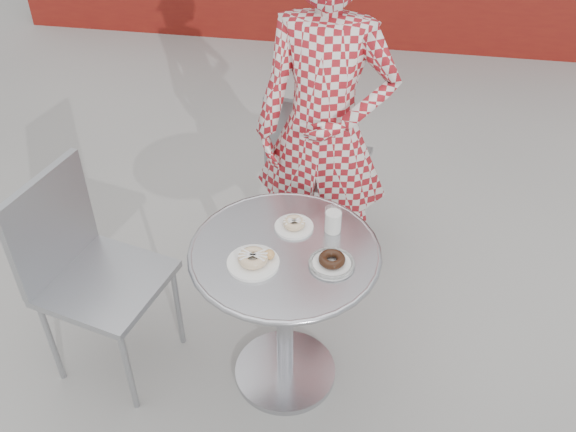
% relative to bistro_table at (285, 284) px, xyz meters
% --- Properties ---
extents(ground, '(60.00, 60.00, 0.00)m').
position_rel_bistro_table_xyz_m(ground, '(0.00, -0.02, -0.57)').
color(ground, '#A8A6A0').
rests_on(ground, ground).
extents(bistro_table, '(0.75, 0.75, 0.76)m').
position_rel_bistro_table_xyz_m(bistro_table, '(0.00, 0.00, 0.00)').
color(bistro_table, silver).
rests_on(bistro_table, ground).
extents(chair_far, '(0.53, 0.53, 0.95)m').
position_rel_bistro_table_xyz_m(chair_far, '(0.02, 0.98, -0.28)').
color(chair_far, '#999BA0').
rests_on(chair_far, ground).
extents(chair_left, '(0.56, 0.56, 0.97)m').
position_rel_bistro_table_xyz_m(chair_left, '(-0.77, -0.04, -0.27)').
color(chair_left, '#999BA0').
rests_on(chair_left, ground).
extents(seated_person, '(0.66, 0.46, 1.75)m').
position_rel_bistro_table_xyz_m(seated_person, '(0.07, 0.68, 0.31)').
color(seated_person, maroon).
rests_on(seated_person, ground).
extents(plate_far, '(0.16, 0.16, 0.04)m').
position_rel_bistro_table_xyz_m(plate_far, '(0.01, 0.14, 0.20)').
color(plate_far, white).
rests_on(plate_far, bistro_table).
extents(plate_near, '(0.20, 0.20, 0.05)m').
position_rel_bistro_table_xyz_m(plate_near, '(-0.10, -0.09, 0.20)').
color(plate_near, white).
rests_on(plate_near, bistro_table).
extents(plate_checker, '(0.17, 0.17, 0.05)m').
position_rel_bistro_table_xyz_m(plate_checker, '(0.19, -0.05, 0.20)').
color(plate_checker, white).
rests_on(plate_checker, bistro_table).
extents(milk_cup, '(0.07, 0.07, 0.11)m').
position_rel_bistro_table_xyz_m(milk_cup, '(0.17, 0.14, 0.23)').
color(milk_cup, white).
rests_on(milk_cup, bistro_table).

